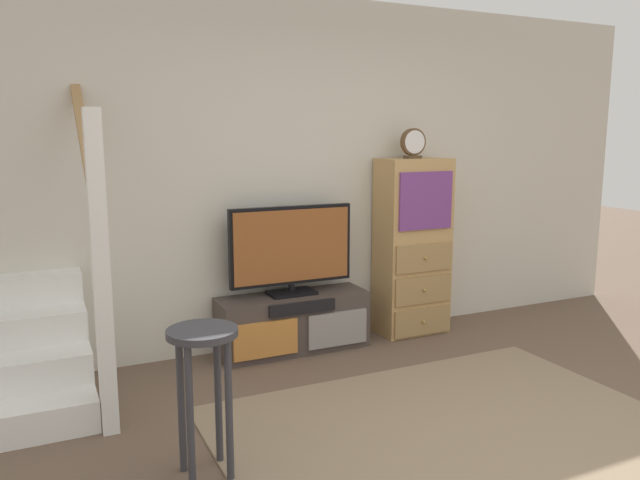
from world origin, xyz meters
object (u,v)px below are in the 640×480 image
at_px(media_console, 293,323).
at_px(side_cabinet, 413,247).
at_px(desk_clock, 413,143).
at_px(bar_stool_near, 203,369).
at_px(television, 291,248).

bearing_deg(media_console, side_cabinet, 0.54).
xyz_separation_m(desk_clock, bar_stool_near, (-2.13, -1.46, -1.03)).
xyz_separation_m(media_console, television, (0.00, 0.02, 0.58)).
bearing_deg(bar_stool_near, side_cabinet, 34.32).
height_order(television, bar_stool_near, television).
xyz_separation_m(media_console, bar_stool_near, (-1.08, -1.47, 0.33)).
height_order(desk_clock, bar_stool_near, desk_clock).
relative_size(side_cabinet, desk_clock, 6.06).
xyz_separation_m(media_console, desk_clock, (1.06, -0.00, 1.37)).
distance_m(media_console, side_cabinet, 1.20).
distance_m(television, bar_stool_near, 1.85).
bearing_deg(bar_stool_near, desk_clock, 34.42).
xyz_separation_m(television, side_cabinet, (1.09, -0.01, -0.08)).
bearing_deg(media_console, desk_clock, -0.26).
bearing_deg(desk_clock, side_cabinet, 26.70).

